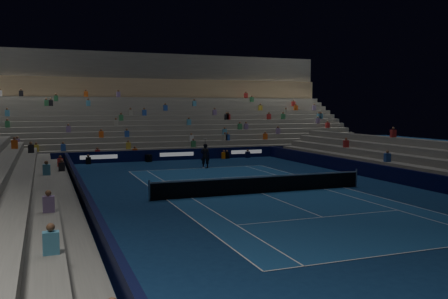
% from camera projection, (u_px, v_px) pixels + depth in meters
% --- Properties ---
extents(ground, '(90.00, 90.00, 0.00)m').
position_uv_depth(ground, '(261.00, 193.00, 27.21)').
color(ground, '#0D2850').
rests_on(ground, ground).
extents(court_surface, '(10.97, 23.77, 0.01)m').
position_uv_depth(court_surface, '(261.00, 193.00, 27.21)').
color(court_surface, navy).
rests_on(court_surface, ground).
extents(sponsor_barrier_far, '(44.00, 0.25, 1.00)m').
position_uv_depth(sponsor_barrier_far, '(176.00, 155.00, 44.41)').
color(sponsor_barrier_far, black).
rests_on(sponsor_barrier_far, ground).
extents(sponsor_barrier_east, '(0.25, 37.00, 1.00)m').
position_uv_depth(sponsor_barrier_east, '(400.00, 176.00, 30.57)').
color(sponsor_barrier_east, black).
rests_on(sponsor_barrier_east, ground).
extents(sponsor_barrier_west, '(0.25, 37.00, 1.00)m').
position_uv_depth(sponsor_barrier_west, '(83.00, 196.00, 23.76)').
color(sponsor_barrier_west, black).
rests_on(sponsor_barrier_west, ground).
extents(grandstand_main, '(44.00, 15.20, 11.20)m').
position_uv_depth(grandstand_main, '(154.00, 121.00, 52.93)').
color(grandstand_main, slate).
rests_on(grandstand_main, ground).
extents(grandstand_east, '(5.00, 37.00, 2.50)m').
position_uv_depth(grandstand_east, '(442.00, 167.00, 31.75)').
color(grandstand_east, slate).
rests_on(grandstand_east, ground).
extents(grandstand_west, '(5.00, 37.00, 2.50)m').
position_uv_depth(grandstand_west, '(6.00, 192.00, 22.51)').
color(grandstand_west, slate).
rests_on(grandstand_west, ground).
extents(tennis_net, '(12.90, 0.10, 1.10)m').
position_uv_depth(tennis_net, '(261.00, 184.00, 27.16)').
color(tennis_net, '#B2B2B7').
rests_on(tennis_net, ground).
extents(tennis_player, '(0.85, 0.71, 1.99)m').
position_uv_depth(tennis_player, '(205.00, 156.00, 38.39)').
color(tennis_player, black).
rests_on(tennis_player, ground).
extents(broadcast_camera, '(0.56, 0.98, 0.64)m').
position_uv_depth(broadcast_camera, '(149.00, 158.00, 43.00)').
color(broadcast_camera, black).
rests_on(broadcast_camera, ground).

